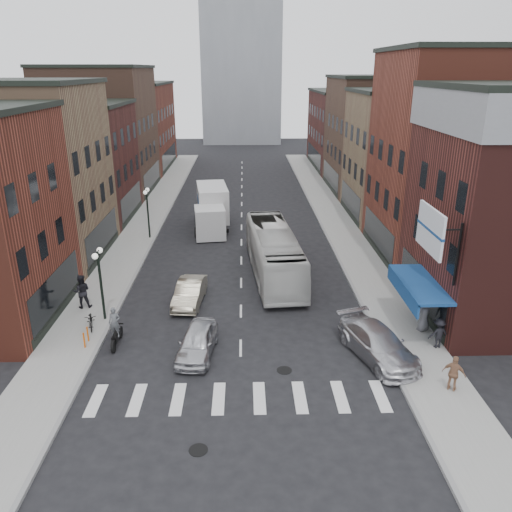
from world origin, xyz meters
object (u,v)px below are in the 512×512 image
Objects in this scene: sedan_left_far at (190,292)px; curb_car at (378,344)px; billboard_sign at (432,231)px; box_truck at (212,209)px; streetlamp_far at (147,204)px; motorcycle_rider at (115,328)px; ped_left_solo at (82,291)px; sedan_left_near at (197,342)px; parked_bicycle at (91,320)px; ped_right_b at (454,373)px; ped_right_c at (424,315)px; transit_bus at (274,253)px; ped_right_a at (439,333)px; streetlamp_near at (100,272)px; bike_rack at (86,337)px.

curb_car is at bearing -27.50° from sedan_left_far.
billboard_sign is 23.53m from box_truck.
streetlamp_far is 22.85m from curb_car.
ped_left_solo is at bearing 124.30° from motorcycle_rider.
motorcycle_rider is 0.52× the size of sedan_left_near.
motorcycle_rider is (-14.74, 0.92, -5.16)m from billboard_sign.
sedan_left_near is at bearing 132.50° from ped_left_solo.
billboard_sign reaches higher than parked_bicycle.
streetlamp_far is 16.74m from motorcycle_rider.
ped_right_c reaches higher than ped_right_b.
motorcycle_rider is at bearing -60.20° from parked_bicycle.
sedan_left_far is 5.76m from parked_bicycle.
parked_bicycle is (-10.01, -7.30, -1.00)m from transit_bus.
curb_car is (12.65, -1.42, -0.23)m from motorcycle_rider.
ped_right_c reaches higher than ped_right_a.
streetlamp_far is (0.00, 14.00, 0.00)m from streetlamp_near.
streetlamp_far is 2.68× the size of ped_right_a.
transit_bus is 10.86m from ped_right_c.
transit_bus is at bearing 46.13° from motorcycle_rider.
transit_bus is at bearing -62.32° from ped_right_a.
box_truck is at bearing 94.90° from curb_car.
ped_right_c is (7.30, -8.03, -0.52)m from transit_bus.
streetlamp_far reaches higher than parked_bicycle.
ped_right_c is at bearing 15.51° from sedan_left_near.
transit_bus is (8.32, 8.91, 0.60)m from motorcycle_rider.
ped_right_c reaches higher than curb_car.
ped_left_solo is at bearing 150.97° from sedan_left_near.
billboard_sign is 0.73× the size of curb_car.
bike_rack is 0.50× the size of ped_right_b.
ped_right_b is at bearing -31.57° from sedan_left_far.
billboard_sign is at bearing -68.55° from box_truck.
ped_right_a is at bearing 7.16° from sedan_left_near.
sedan_left_near is at bearing -13.70° from motorcycle_rider.
ped_right_c is (16.86, -1.70, -1.86)m from streetlamp_near.
streetlamp_near is at bearing -38.60° from ped_right_c.
ped_left_solo is (-11.14, -4.89, -0.43)m from transit_bus.
motorcycle_rider is at bearing 113.23° from ped_left_solo.
ped_right_a is at bearing 153.53° from ped_left_solo.
ped_left_solo is (-15.48, 5.44, 0.40)m from curb_car.
parked_bicycle is at bearing 135.63° from motorcycle_rider.
parked_bicycle is 2.72m from ped_left_solo.
streetlamp_far is at bearing 90.00° from streetlamp_near.
billboard_sign is 0.90× the size of streetlamp_far.
streetlamp_far is 5.14× the size of bike_rack.
billboard_sign is at bearing -47.59° from streetlamp_far.
streetlamp_far reaches higher than box_truck.
ped_right_b is at bearing -67.72° from curb_car.
bike_rack is at bearing -12.04° from ped_right_a.
streetlamp_near is at bearing 167.65° from billboard_sign.
ped_right_c is (-0.14, 1.69, 0.13)m from ped_right_a.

